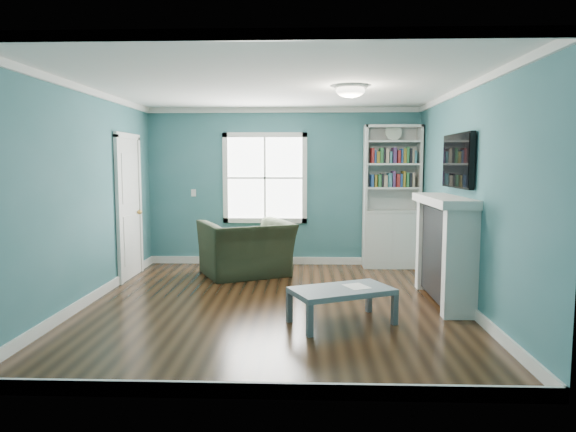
{
  "coord_description": "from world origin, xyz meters",
  "views": [
    {
      "loc": [
        0.39,
        -6.04,
        1.7
      ],
      "look_at": [
        0.16,
        0.4,
        1.03
      ],
      "focal_mm": 32.0,
      "sensor_mm": 36.0,
      "label": 1
    }
  ],
  "objects": [
    {
      "name": "recliner",
      "position": [
        -0.52,
        1.6,
        0.55
      ],
      "size": [
        1.49,
        1.29,
        1.1
      ],
      "primitive_type": "imported",
      "rotation": [
        0.0,
        0.0,
        -2.69
      ],
      "color": "black",
      "rests_on": "ground"
    },
    {
      "name": "light_switch",
      "position": [
        -1.5,
        2.48,
        1.2
      ],
      "size": [
        0.08,
        0.01,
        0.12
      ],
      "primitive_type": "cube",
      "color": "white",
      "rests_on": "room_walls"
    },
    {
      "name": "room_walls",
      "position": [
        0.0,
        0.0,
        1.58
      ],
      "size": [
        5.0,
        5.0,
        5.0
      ],
      "color": "#30686D",
      "rests_on": "ground"
    },
    {
      "name": "paper_sheet",
      "position": [
        0.93,
        -0.63,
        0.38
      ],
      "size": [
        0.31,
        0.34,
        0.0
      ],
      "primitive_type": "cube",
      "rotation": [
        0.0,
        0.0,
        0.44
      ],
      "color": "white",
      "rests_on": "coffee_table"
    },
    {
      "name": "ceiling_fixture",
      "position": [
        0.9,
        0.1,
        2.55
      ],
      "size": [
        0.38,
        0.38,
        0.15
      ],
      "color": "white",
      "rests_on": "room_walls"
    },
    {
      "name": "trim",
      "position": [
        0.0,
        0.0,
        1.24
      ],
      "size": [
        4.5,
        5.0,
        2.6
      ],
      "color": "white",
      "rests_on": "ground"
    },
    {
      "name": "tv",
      "position": [
        2.2,
        0.2,
        1.72
      ],
      "size": [
        0.06,
        1.1,
        0.65
      ],
      "primitive_type": "cube",
      "color": "black",
      "rests_on": "fireplace"
    },
    {
      "name": "bookshelf",
      "position": [
        1.77,
        2.3,
        0.92
      ],
      "size": [
        0.9,
        0.35,
        2.31
      ],
      "color": "silver",
      "rests_on": "ground"
    },
    {
      "name": "fireplace",
      "position": [
        2.08,
        0.2,
        0.64
      ],
      "size": [
        0.44,
        1.58,
        1.3
      ],
      "color": "black",
      "rests_on": "ground"
    },
    {
      "name": "coffee_table",
      "position": [
        0.77,
        -0.7,
        0.33
      ],
      "size": [
        1.19,
        0.95,
        0.38
      ],
      "rotation": [
        0.0,
        0.0,
        0.43
      ],
      "color": "#515861",
      "rests_on": "ground"
    },
    {
      "name": "door",
      "position": [
        -2.22,
        1.4,
        1.07
      ],
      "size": [
        0.12,
        0.98,
        2.17
      ],
      "color": "silver",
      "rests_on": "ground"
    },
    {
      "name": "window",
      "position": [
        -0.3,
        2.49,
        1.45
      ],
      "size": [
        1.4,
        0.06,
        1.5
      ],
      "color": "white",
      "rests_on": "room_walls"
    },
    {
      "name": "floor",
      "position": [
        0.0,
        0.0,
        0.0
      ],
      "size": [
        5.0,
        5.0,
        0.0
      ],
      "primitive_type": "plane",
      "color": "black",
      "rests_on": "ground"
    }
  ]
}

